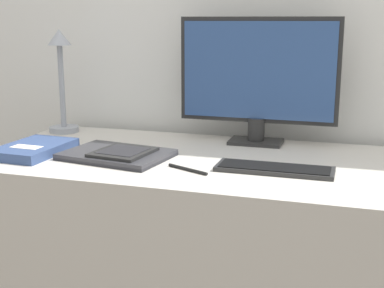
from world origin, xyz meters
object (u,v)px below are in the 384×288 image
Objects in this scene: ereader at (123,152)px; laptop at (117,155)px; monitor at (258,77)px; desk_lamp at (61,74)px; pen at (188,169)px; keyboard at (274,169)px; notebook at (34,149)px.

laptop is at bearing 151.83° from ereader.
monitor is 1.40× the size of desk_lamp.
pen is at bearing -107.04° from monitor.
desk_lamp is (-0.35, 0.29, 0.21)m from laptop.
keyboard is 0.24m from pen.
laptop is 0.26m from pen.
monitor is 2.80× the size of ereader.
pen is (-0.12, -0.39, -0.22)m from monitor.
monitor is 0.75m from notebook.
monitor is at bearing 44.13° from ereader.
notebook reaches higher than pen.
desk_lamp is 2.87× the size of pen.
desk_lamp is at bearing -178.21° from monitor.
desk_lamp is 0.39m from notebook.
keyboard is 0.45m from ereader.
notebook is (-0.75, -0.03, 0.01)m from keyboard.
laptop is 0.04m from ereader.
desk_lamp is at bearing 160.25° from keyboard.
monitor is at bearing 72.96° from pen.
monitor is 1.63× the size of keyboard.
laptop is (-0.37, -0.31, -0.21)m from monitor.
monitor is 2.00× the size of notebook.
laptop is 0.27m from notebook.
pen is (0.22, -0.06, -0.02)m from ereader.
pen is (0.52, -0.04, -0.01)m from notebook.
monitor is 0.51m from ereader.
monitor reaches higher than ereader.
desk_lamp reaches higher than pen.
keyboard reaches higher than pen.
ereader is (-0.45, -0.01, 0.02)m from keyboard.
ereader is 0.30m from notebook.
keyboard is 2.47× the size of pen.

